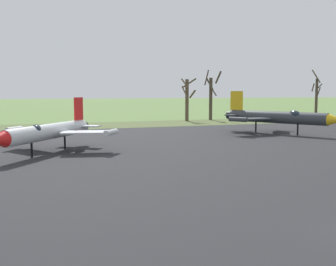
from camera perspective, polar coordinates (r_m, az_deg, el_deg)
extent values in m
cube|color=#28282B|center=(30.03, 3.91, -3.92)|extent=(105.67, 56.15, 0.05)
cube|color=#566337|center=(62.45, -9.09, 1.06)|extent=(165.67, 12.00, 0.06)
cylinder|color=#33383D|center=(50.55, 14.86, 2.14)|extent=(7.05, 11.57, 1.42)
cylinder|color=black|center=(53.76, 8.70, 2.47)|extent=(1.25, 1.16, 1.00)
ellipsoid|color=#19232D|center=(49.57, 17.17, 2.46)|extent=(1.05, 1.98, 0.99)
cube|color=#33383D|center=(48.89, 11.57, 1.97)|extent=(4.30, 2.12, 0.13)
cube|color=#33383D|center=(53.85, 14.59, 2.24)|extent=(4.09, 4.58, 0.13)
cylinder|color=#33383D|center=(47.34, 9.75, 1.88)|extent=(1.54, 2.26, 0.53)
cylinder|color=#33383D|center=(55.97, 15.10, 2.35)|extent=(1.54, 2.26, 0.53)
cube|color=yellow|center=(53.20, 9.55, 4.49)|extent=(0.97, 1.63, 2.41)
cube|color=#33383D|center=(52.36, 8.95, 2.49)|extent=(1.97, 1.89, 0.13)
cube|color=#33383D|center=(54.14, 10.15, 2.58)|extent=(1.97, 1.89, 0.13)
cylinder|color=black|center=(49.50, 17.63, 0.38)|extent=(0.19, 0.19, 1.33)
cylinder|color=black|center=(51.93, 12.15, 0.77)|extent=(0.19, 0.19, 1.33)
cylinder|color=silver|center=(34.84, -16.26, 0.18)|extent=(7.62, 9.56, 1.27)
cylinder|color=black|center=(39.78, -11.79, 0.95)|extent=(1.13, 1.09, 0.89)
ellipsoid|color=#19232D|center=(33.33, -17.93, 0.49)|extent=(0.82, 1.54, 0.77)
cube|color=silver|center=(37.47, -18.56, 0.34)|extent=(3.99, 4.65, 0.12)
cube|color=silver|center=(34.69, -11.31, 0.12)|extent=(4.49, 3.16, 0.12)
cylinder|color=silver|center=(39.02, -20.64, 0.47)|extent=(1.60, 1.91, 0.47)
cylinder|color=silver|center=(34.19, -7.95, 0.09)|extent=(1.60, 1.91, 0.47)
cube|color=red|center=(39.01, -12.36, 3.33)|extent=(0.99, 1.25, 2.11)
cube|color=silver|center=(39.61, -13.85, 1.03)|extent=(2.16, 2.04, 0.12)
cube|color=silver|center=(38.49, -10.86, 0.96)|extent=(2.16, 2.04, 0.12)
cylinder|color=black|center=(32.98, -18.47, -2.34)|extent=(0.17, 0.17, 1.18)
cylinder|color=black|center=(37.02, -14.18, -1.36)|extent=(0.17, 0.17, 1.18)
cylinder|color=brown|center=(70.52, 2.66, 4.57)|extent=(0.60, 0.60, 7.22)
cylinder|color=brown|center=(70.93, 3.43, 5.44)|extent=(0.35, 2.23, 1.46)
cylinder|color=brown|center=(69.96, 2.36, 6.96)|extent=(1.02, 1.42, 1.64)
cylinder|color=brown|center=(70.01, 2.37, 5.70)|extent=(0.90, 1.32, 2.09)
cylinder|color=brown|center=(71.64, 3.01, 6.98)|extent=(2.02, 1.94, 1.71)
cylinder|color=#42382D|center=(73.61, 5.97, 4.72)|extent=(0.59, 0.59, 7.56)
cylinder|color=#42382D|center=(73.04, 5.83, 6.83)|extent=(1.23, 1.27, 2.20)
cylinder|color=#42382D|center=(74.05, 7.02, 7.70)|extent=(0.80, 2.92, 2.15)
cylinder|color=#42382D|center=(73.25, 6.46, 5.64)|extent=(1.41, 1.05, 1.23)
cylinder|color=#42382D|center=(73.94, 5.42, 7.71)|extent=(1.51, 1.40, 2.77)
cylinder|color=#42382D|center=(82.73, 19.98, 4.53)|extent=(0.51, 0.51, 7.57)
cylinder|color=#42382D|center=(83.33, 20.26, 5.99)|extent=(0.73, 1.46, 1.48)
cylinder|color=#42382D|center=(82.87, 19.57, 6.02)|extent=(1.39, 1.14, 1.59)
cylinder|color=#42382D|center=(82.02, 19.96, 7.45)|extent=(1.20, 1.51, 2.55)
cylinder|color=#42382D|center=(82.91, 20.31, 5.52)|extent=(0.48, 1.11, 1.47)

